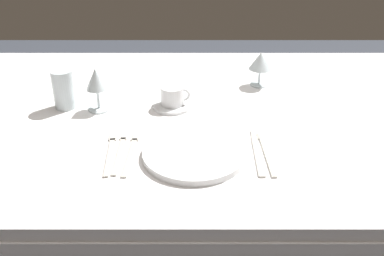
# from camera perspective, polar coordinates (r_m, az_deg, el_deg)

# --- Properties ---
(dining_table) EXTENTS (1.80, 1.11, 0.74)m
(dining_table) POSITION_cam_1_polar(r_m,az_deg,el_deg) (1.47, -0.24, -0.75)
(dining_table) COLOR white
(dining_table) RESTS_ON ground
(dinner_plate) EXTENTS (0.28, 0.28, 0.02)m
(dinner_plate) POSITION_cam_1_polar(r_m,az_deg,el_deg) (1.20, 0.01, -3.24)
(dinner_plate) COLOR white
(dinner_plate) RESTS_ON dining_table
(fork_outer) EXTENTS (0.03, 0.22, 0.00)m
(fork_outer) POSITION_cam_1_polar(r_m,az_deg,el_deg) (1.23, -7.98, -3.00)
(fork_outer) COLOR beige
(fork_outer) RESTS_ON dining_table
(fork_inner) EXTENTS (0.02, 0.22, 0.00)m
(fork_inner) POSITION_cam_1_polar(r_m,az_deg,el_deg) (1.24, -9.35, -2.84)
(fork_inner) COLOR beige
(fork_inner) RESTS_ON dining_table
(fork_salad) EXTENTS (0.03, 0.22, 0.00)m
(fork_salad) POSITION_cam_1_polar(r_m,az_deg,el_deg) (1.24, -10.57, -2.95)
(fork_salad) COLOR beige
(fork_salad) RESTS_ON dining_table
(dinner_knife) EXTENTS (0.02, 0.24, 0.00)m
(dinner_knife) POSITION_cam_1_polar(r_m,az_deg,el_deg) (1.23, 8.01, -3.13)
(dinner_knife) COLOR beige
(dinner_knife) RESTS_ON dining_table
(spoon_soup) EXTENTS (0.03, 0.22, 0.01)m
(spoon_soup) POSITION_cam_1_polar(r_m,az_deg,el_deg) (1.25, 8.94, -2.54)
(spoon_soup) COLOR beige
(spoon_soup) RESTS_ON dining_table
(saucer_left) EXTENTS (0.13, 0.13, 0.01)m
(saucer_left) POSITION_cam_1_polar(r_m,az_deg,el_deg) (1.46, -2.75, 2.86)
(saucer_left) COLOR white
(saucer_left) RESTS_ON dining_table
(coffee_cup_left) EXTENTS (0.10, 0.07, 0.06)m
(coffee_cup_left) POSITION_cam_1_polar(r_m,az_deg,el_deg) (1.45, -2.71, 4.12)
(coffee_cup_left) COLOR white
(coffee_cup_left) RESTS_ON saucer_left
(wine_glass_centre) EXTENTS (0.08, 0.08, 0.12)m
(wine_glass_centre) POSITION_cam_1_polar(r_m,az_deg,el_deg) (1.61, 8.43, 8.23)
(wine_glass_centre) COLOR silver
(wine_glass_centre) RESTS_ON dining_table
(wine_glass_left) EXTENTS (0.07, 0.07, 0.14)m
(wine_glass_left) POSITION_cam_1_polar(r_m,az_deg,el_deg) (1.44, -12.27, 5.74)
(wine_glass_left) COLOR silver
(wine_glass_left) RESTS_ON dining_table
(drink_tumbler) EXTENTS (0.07, 0.07, 0.13)m
(drink_tumbler) POSITION_cam_1_polar(r_m,az_deg,el_deg) (1.50, -16.13, 4.47)
(drink_tumbler) COLOR silver
(drink_tumbler) RESTS_ON dining_table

